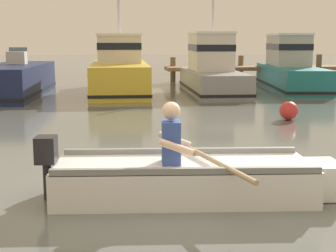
{
  "coord_description": "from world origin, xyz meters",
  "views": [
    {
      "loc": [
        -0.98,
        -5.67,
        1.92
      ],
      "look_at": [
        -0.05,
        2.16,
        0.55
      ],
      "focal_mm": 53.29,
      "sensor_mm": 36.0,
      "label": 1
    }
  ],
  "objects_px": {
    "moored_boat_navy": "(15,81)",
    "moored_boat_yellow": "(120,70)",
    "moored_boat_grey": "(212,70)",
    "mooring_buoy": "(289,111)",
    "rowboat_with_person": "(189,178)",
    "moored_boat_teal": "(290,68)"
  },
  "relations": [
    {
      "from": "moored_boat_grey",
      "to": "mooring_buoy",
      "type": "height_order",
      "value": "moored_boat_grey"
    },
    {
      "from": "rowboat_with_person",
      "to": "moored_boat_navy",
      "type": "relative_size",
      "value": 0.62
    },
    {
      "from": "moored_boat_navy",
      "to": "moored_boat_teal",
      "type": "xyz_separation_m",
      "value": [
        10.36,
        1.47,
        0.28
      ]
    },
    {
      "from": "rowboat_with_person",
      "to": "moored_boat_yellow",
      "type": "bearing_deg",
      "value": 92.48
    },
    {
      "from": "moored_boat_yellow",
      "to": "mooring_buoy",
      "type": "distance_m",
      "value": 7.99
    },
    {
      "from": "moored_boat_navy",
      "to": "mooring_buoy",
      "type": "height_order",
      "value": "moored_boat_navy"
    },
    {
      "from": "rowboat_with_person",
      "to": "moored_boat_teal",
      "type": "height_order",
      "value": "moored_boat_teal"
    },
    {
      "from": "moored_boat_navy",
      "to": "moored_boat_grey",
      "type": "bearing_deg",
      "value": 6.01
    },
    {
      "from": "rowboat_with_person",
      "to": "moored_boat_grey",
      "type": "relative_size",
      "value": 0.67
    },
    {
      "from": "rowboat_with_person",
      "to": "moored_boat_teal",
      "type": "relative_size",
      "value": 0.58
    },
    {
      "from": "rowboat_with_person",
      "to": "mooring_buoy",
      "type": "xyz_separation_m",
      "value": [
        3.36,
        5.68,
        -0.03
      ]
    },
    {
      "from": "moored_boat_navy",
      "to": "mooring_buoy",
      "type": "bearing_deg",
      "value": -39.39
    },
    {
      "from": "rowboat_with_person",
      "to": "moored_boat_yellow",
      "type": "height_order",
      "value": "moored_boat_yellow"
    },
    {
      "from": "moored_boat_yellow",
      "to": "mooring_buoy",
      "type": "xyz_separation_m",
      "value": [
        3.91,
        -6.94,
        -0.59
      ]
    },
    {
      "from": "moored_boat_teal",
      "to": "moored_boat_yellow",
      "type": "bearing_deg",
      "value": -173.99
    },
    {
      "from": "rowboat_with_person",
      "to": "moored_boat_yellow",
      "type": "relative_size",
      "value": 0.61
    },
    {
      "from": "moored_boat_yellow",
      "to": "mooring_buoy",
      "type": "height_order",
      "value": "moored_boat_yellow"
    },
    {
      "from": "moored_boat_navy",
      "to": "moored_boat_yellow",
      "type": "distance_m",
      "value": 3.71
    },
    {
      "from": "moored_boat_grey",
      "to": "moored_boat_yellow",
      "type": "bearing_deg",
      "value": 179.68
    },
    {
      "from": "moored_boat_grey",
      "to": "moored_boat_navy",
      "type": "bearing_deg",
      "value": -173.99
    },
    {
      "from": "moored_boat_yellow",
      "to": "moored_boat_grey",
      "type": "bearing_deg",
      "value": -0.32
    },
    {
      "from": "moored_boat_grey",
      "to": "mooring_buoy",
      "type": "xyz_separation_m",
      "value": [
        0.47,
        -6.92,
        -0.58
      ]
    }
  ]
}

